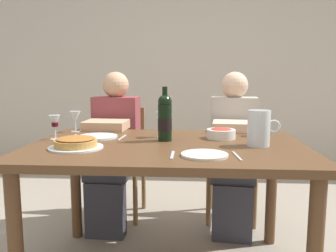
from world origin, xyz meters
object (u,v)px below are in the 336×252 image
(wine_glass_left_diner, at_px, (75,117))
(baked_tart, at_px, (76,143))
(water_pitcher, at_px, (259,130))
(dinner_plate_left_setting, at_px, (205,155))
(dinner_plate_right_setting, at_px, (97,137))
(chair_left, at_px, (121,154))
(wine_glass_centre, at_px, (55,122))
(wine_glass_spare, at_px, (263,120))
(chair_right, at_px, (232,155))
(diner_right, at_px, (233,146))
(salad_bowl, at_px, (221,133))
(dining_table, at_px, (167,160))
(diner_left, at_px, (113,145))
(wine_glass_right_diner, at_px, (162,119))
(wine_bottle, at_px, (165,118))

(wine_glass_left_diner, bearing_deg, baked_tart, -71.23)
(water_pitcher, distance_m, dinner_plate_left_setting, 0.40)
(dinner_plate_right_setting, xyz_separation_m, chair_left, (-0.01, 0.73, -0.27))
(wine_glass_left_diner, xyz_separation_m, chair_left, (0.19, 0.52, -0.36))
(wine_glass_centre, xyz_separation_m, dinner_plate_left_setting, (0.86, -0.37, -0.10))
(wine_glass_spare, bearing_deg, chair_right, 100.99)
(wine_glass_spare, height_order, diner_right, diner_right)
(baked_tart, distance_m, dinner_plate_left_setting, 0.67)
(salad_bowl, bearing_deg, water_pitcher, -49.00)
(wine_glass_centre, relative_size, chair_right, 0.16)
(dining_table, height_order, diner_left, diner_left)
(dining_table, bearing_deg, wine_glass_spare, 27.97)
(wine_glass_right_diner, xyz_separation_m, diner_left, (-0.41, 0.44, -0.25))
(wine_glass_spare, bearing_deg, salad_bowl, -156.23)
(wine_glass_centre, relative_size, diner_left, 0.12)
(wine_glass_right_diner, relative_size, diner_right, 0.13)
(wine_glass_right_diner, height_order, diner_right, diner_right)
(salad_bowl, distance_m, diner_right, 0.53)
(salad_bowl, height_order, dinner_plate_right_setting, salad_bowl)
(dinner_plate_right_setting, bearing_deg, water_pitcher, -11.37)
(wine_glass_right_diner, xyz_separation_m, chair_left, (-0.40, 0.68, -0.37))
(wine_glass_spare, bearing_deg, dining_table, -152.03)
(dining_table, relative_size, wine_glass_right_diner, 9.71)
(wine_bottle, bearing_deg, baked_tart, -150.97)
(dining_table, distance_m, dinner_plate_right_setting, 0.47)
(wine_glass_centre, relative_size, chair_left, 0.16)
(wine_glass_left_diner, distance_m, wine_glass_spare, 1.21)
(chair_left, bearing_deg, salad_bowl, 139.57)
(wine_glass_centre, relative_size, dinner_plate_right_setting, 0.60)
(wine_glass_left_diner, height_order, diner_left, diner_left)
(wine_glass_spare, xyz_separation_m, diner_right, (-0.14, 0.36, -0.24))
(dining_table, relative_size, wine_glass_spare, 10.72)
(wine_glass_spare, distance_m, chair_right, 0.71)
(dining_table, relative_size, chair_right, 1.72)
(wine_glass_spare, bearing_deg, wine_bottle, -160.30)
(diner_left, bearing_deg, wine_glass_left_diner, 60.29)
(dining_table, height_order, diner_right, diner_right)
(diner_left, bearing_deg, salad_bowl, 151.06)
(dinner_plate_right_setting, height_order, chair_left, chair_left)
(dinner_plate_right_setting, relative_size, diner_left, 0.21)
(water_pitcher, bearing_deg, wine_bottle, 167.46)
(dining_table, relative_size, dinner_plate_right_setting, 6.24)
(dining_table, bearing_deg, chair_right, 63.11)
(wine_glass_centre, height_order, dinner_plate_right_setting, wine_glass_centre)
(wine_glass_spare, height_order, diner_left, diner_left)
(wine_glass_right_diner, bearing_deg, dining_table, -78.01)
(baked_tart, height_order, chair_right, chair_right)
(dining_table, height_order, water_pitcher, water_pitcher)
(wine_glass_right_diner, height_order, dinner_plate_left_setting, wine_glass_right_diner)
(wine_glass_spare, bearing_deg, wine_glass_centre, -170.12)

